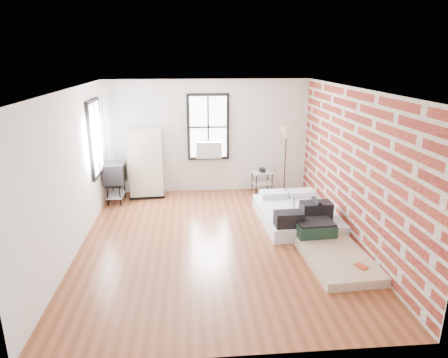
{
  "coord_description": "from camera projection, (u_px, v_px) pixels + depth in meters",
  "views": [
    {
      "loc": [
        -0.45,
        -6.79,
        3.35
      ],
      "look_at": [
        0.16,
        0.3,
        1.13
      ],
      "focal_mm": 32.0,
      "sensor_mm": 36.0,
      "label": 1
    }
  ],
  "objects": [
    {
      "name": "ground",
      "position": [
        217.0,
        241.0,
        7.49
      ],
      "size": [
        6.0,
        6.0,
        0.0
      ],
      "primitive_type": "plane",
      "color": "brown",
      "rests_on": "ground"
    },
    {
      "name": "room_shell",
      "position": [
        227.0,
        146.0,
        7.33
      ],
      "size": [
        5.02,
        6.02,
        2.8
      ],
      "color": "silver",
      "rests_on": "ground"
    },
    {
      "name": "mattress_main",
      "position": [
        297.0,
        214.0,
        8.33
      ],
      "size": [
        1.58,
        2.1,
        0.65
      ],
      "rotation": [
        0.0,
        0.0,
        0.04
      ],
      "color": "white",
      "rests_on": "ground"
    },
    {
      "name": "mattress_bare",
      "position": [
        329.0,
        248.0,
        6.94
      ],
      "size": [
        1.12,
        1.97,
        0.41
      ],
      "rotation": [
        0.0,
        0.0,
        0.06
      ],
      "color": "#C6AF8F",
      "rests_on": "ground"
    },
    {
      "name": "wardrobe",
      "position": [
        146.0,
        164.0,
        9.64
      ],
      "size": [
        0.86,
        0.53,
        1.65
      ],
      "rotation": [
        0.0,
        0.0,
        0.07
      ],
      "color": "black",
      "rests_on": "ground"
    },
    {
      "name": "side_table",
      "position": [
        262.0,
        176.0,
        10.06
      ],
      "size": [
        0.54,
        0.46,
        0.63
      ],
      "rotation": [
        0.0,
        0.0,
        0.17
      ],
      "color": "black",
      "rests_on": "ground"
    },
    {
      "name": "floor_lamp",
      "position": [
        286.0,
        136.0,
        9.62
      ],
      "size": [
        0.37,
        0.37,
        1.71
      ],
      "color": "#322510",
      "rests_on": "ground"
    },
    {
      "name": "tv_stand",
      "position": [
        115.0,
        175.0,
        9.3
      ],
      "size": [
        0.5,
        0.69,
        0.95
      ],
      "rotation": [
        0.0,
        0.0,
        -0.04
      ],
      "color": "black",
      "rests_on": "ground"
    }
  ]
}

